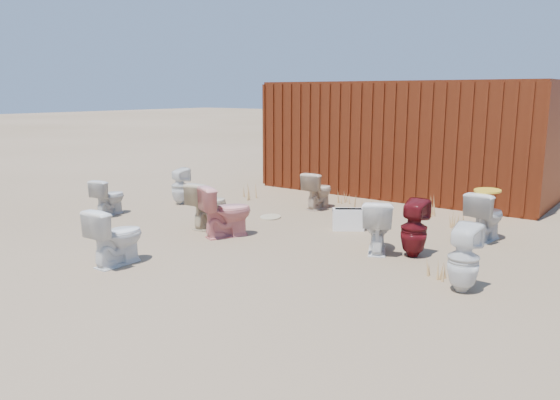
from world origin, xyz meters
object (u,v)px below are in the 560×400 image
Objects in this scene: toilet_back_beige_left at (318,190)px; toilet_back_beige_right at (209,205)px; toilet_back_a at (180,186)px; toilet_back_yellowlid at (486,216)px; toilet_front_c at (116,236)px; loose_tank at (348,219)px; toilet_front_e at (377,226)px; toilet_front_pink at (226,211)px; toilet_back_e at (464,258)px; toilet_front_maroon at (414,228)px; shipping_container at (406,138)px; toilet_front_a at (109,197)px.

toilet_back_beige_right is at bearing 74.02° from toilet_back_beige_left.
toilet_back_a is 5.70m from toilet_back_yellowlid.
toilet_front_c reaches higher than loose_tank.
toilet_front_e is at bearing -177.24° from toilet_back_beige_right.
toilet_front_pink is 1.03× the size of toilet_back_e.
toilet_front_maroon is 1.56× the size of loose_tank.
toilet_back_a is at bearing 27.69° from toilet_back_beige_left.
toilet_front_pink is at bearing 152.82° from toilet_back_beige_right.
toilet_front_pink is 1.10× the size of toilet_back_a.
toilet_front_e is 1.48× the size of loose_tank.
toilet_front_e is at bearing -135.47° from toilet_front_c.
shipping_container is 4.99m from toilet_front_maroon.
loose_tank is (1.30, 1.46, -0.22)m from toilet_front_pink.
toilet_front_c is 3.49m from toilet_front_e.
shipping_container reaches higher than toilet_back_beige_left.
toilet_front_e reaches higher than loose_tank.
loose_tank is (1.49, 3.33, -0.20)m from toilet_front_c.
loose_tank is at bearing 138.48° from toilet_back_beige_left.
toilet_back_yellowlid reaches higher than toilet_back_a.
toilet_front_pink is at bearing -1.72° from toilet_back_e.
toilet_back_e is 1.54× the size of loose_tank.
toilet_front_c is at bearing 86.66° from toilet_back_beige_left.
toilet_back_yellowlid is 2.36m from toilet_back_e.
toilet_front_maroon is 1.05× the size of toilet_back_yellowlid.
toilet_front_e is (1.62, -4.52, -0.83)m from shipping_container.
toilet_front_a is 2.72m from toilet_front_pink.
toilet_front_c is 0.96× the size of toilet_front_maroon.
toilet_front_pink is at bearing 11.74° from toilet_front_maroon.
toilet_back_beige_right is (-0.62, 0.25, -0.02)m from toilet_front_pink.
toilet_front_c is at bearing 135.10° from toilet_front_a.
toilet_front_c is 0.99× the size of toilet_back_beige_right.
toilet_front_e is 1.69m from toilet_back_e.
toilet_front_e is 4.65m from toilet_back_a.
toilet_back_a is 1.44× the size of loose_tank.
toilet_front_c is at bearing -96.36° from shipping_container.
toilet_back_beige_left is 0.92× the size of toilet_back_beige_right.
toilet_front_maroon reaches higher than toilet_front_c.
toilet_back_a is 0.94× the size of toilet_back_e.
loose_tank is at bearing -79.26° from shipping_container.
shipping_container is 7.14m from toilet_front_c.
toilet_front_pink is 0.67m from toilet_back_beige_right.
toilet_back_beige_left reaches higher than toilet_front_a.
toilet_back_beige_left is at bearing -0.77° from toilet_back_yellowlid.
toilet_front_a is at bearing -16.72° from toilet_front_e.
toilet_front_a is 1.45m from toilet_back_a.
toilet_front_c is at bearing -149.77° from loose_tank.
loose_tank is (-2.39, 1.64, -0.21)m from toilet_back_e.
toilet_back_yellowlid is at bearing -132.41° from toilet_front_c.
loose_tank is (-1.94, -0.68, -0.20)m from toilet_back_yellowlid.
toilet_front_maroon is at bearing -140.04° from toilet_front_c.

